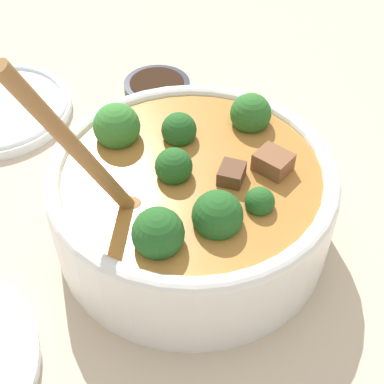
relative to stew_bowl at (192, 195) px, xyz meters
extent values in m
plane|color=#C6B293|center=(0.00, 0.00, -0.05)|extent=(4.00, 4.00, 0.00)
cylinder|color=white|center=(0.00, 0.00, -0.01)|extent=(0.26, 0.26, 0.08)
torus|color=white|center=(0.00, 0.00, 0.03)|extent=(0.26, 0.26, 0.02)
cylinder|color=#B27533|center=(0.00, 0.00, 0.01)|extent=(0.23, 0.23, 0.05)
sphere|color=#235B23|center=(-0.01, -0.08, 0.04)|extent=(0.04, 0.04, 0.04)
cylinder|color=#6B9956|center=(-0.01, -0.08, 0.01)|extent=(0.01, 0.01, 0.02)
sphere|color=#235B23|center=(0.06, -0.03, 0.04)|extent=(0.02, 0.02, 0.02)
cylinder|color=#6B9956|center=(0.06, -0.03, 0.02)|extent=(0.01, 0.01, 0.01)
sphere|color=#235B23|center=(-0.02, 0.04, 0.04)|extent=(0.03, 0.03, 0.03)
cylinder|color=#6B9956|center=(-0.02, 0.04, 0.02)|extent=(0.01, 0.01, 0.01)
sphere|color=#235B23|center=(-0.01, -0.01, 0.04)|extent=(0.03, 0.03, 0.03)
cylinder|color=#6B9956|center=(-0.01, -0.01, 0.02)|extent=(0.01, 0.01, 0.01)
sphere|color=#235B23|center=(0.03, -0.06, 0.04)|extent=(0.04, 0.04, 0.04)
cylinder|color=#6B9956|center=(0.03, -0.06, 0.01)|extent=(0.01, 0.01, 0.02)
sphere|color=#2D6B28|center=(0.04, 0.08, 0.04)|extent=(0.04, 0.04, 0.04)
cylinder|color=#6B9956|center=(0.04, 0.08, 0.01)|extent=(0.01, 0.01, 0.02)
sphere|color=#387F33|center=(-0.08, 0.03, 0.04)|extent=(0.04, 0.04, 0.04)
cylinder|color=#6B9956|center=(-0.08, 0.03, 0.01)|extent=(0.02, 0.02, 0.02)
cube|color=brown|center=(0.07, 0.01, 0.04)|extent=(0.04, 0.04, 0.02)
cube|color=brown|center=(0.04, 0.00, 0.04)|extent=(0.02, 0.03, 0.02)
ellipsoid|color=olive|center=(-0.04, -0.05, 0.03)|extent=(0.04, 0.03, 0.01)
cylinder|color=olive|center=(-0.07, -0.07, 0.11)|extent=(0.06, 0.07, 0.17)
cylinder|color=#232833|center=(-0.08, 0.19, -0.03)|extent=(0.08, 0.08, 0.04)
cylinder|color=black|center=(-0.08, 0.19, -0.02)|extent=(0.06, 0.06, 0.02)
camera|label=1|loc=(0.06, -0.34, 0.35)|focal=50.00mm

